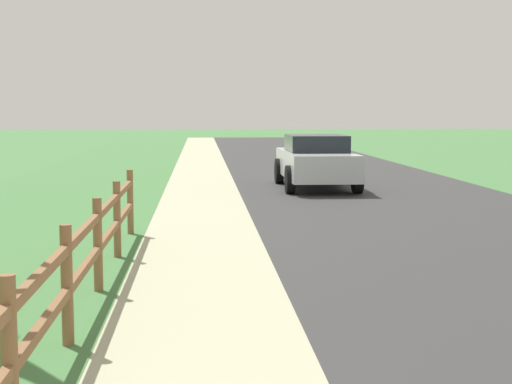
{
  "coord_description": "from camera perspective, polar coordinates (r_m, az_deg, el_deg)",
  "views": [
    {
      "loc": [
        -1.01,
        -1.04,
        2.18
      ],
      "look_at": [
        -0.14,
        11.2,
        0.88
      ],
      "focal_mm": 54.79,
      "sensor_mm": 36.0,
      "label": 1
    }
  ],
  "objects": [
    {
      "name": "rail_fence",
      "position": [
        7.42,
        -13.65,
        -5.99
      ],
      "size": [
        0.11,
        13.18,
        1.14
      ],
      "color": "brown",
      "rests_on": "ground"
    },
    {
      "name": "road_asphalt",
      "position": [
        28.48,
        5.06,
        1.63
      ],
      "size": [
        7.0,
        66.0,
        0.01
      ],
      "primitive_type": "cube",
      "color": "#323232",
      "rests_on": "ground"
    },
    {
      "name": "parked_suv_silver",
      "position": [
        21.76,
        4.4,
        2.28
      ],
      "size": [
        1.99,
        4.58,
        1.48
      ],
      "color": "#B7BABF",
      "rests_on": "ground"
    },
    {
      "name": "grass_verge",
      "position": [
        28.34,
        -11.13,
        1.52
      ],
      "size": [
        5.0,
        66.0,
        0.0
      ],
      "primitive_type": "cube",
      "color": "#44763F",
      "rests_on": "ground"
    },
    {
      "name": "curb_concrete",
      "position": [
        28.19,
        -8.1,
        1.55
      ],
      "size": [
        6.0,
        66.0,
        0.01
      ],
      "primitive_type": "cube",
      "color": "#AEAC8B",
      "rests_on": "ground"
    },
    {
      "name": "ground_plane",
      "position": [
        26.15,
        -1.84,
        1.25
      ],
      "size": [
        120.0,
        120.0,
        0.0
      ],
      "primitive_type": "plane",
      "color": "#44763F"
    }
  ]
}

